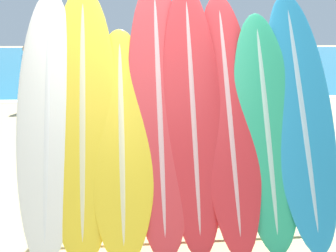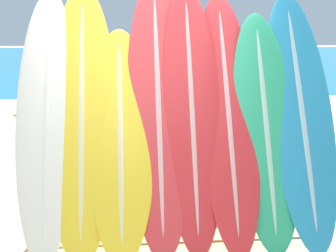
# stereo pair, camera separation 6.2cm
# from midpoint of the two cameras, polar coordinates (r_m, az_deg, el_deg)

# --- Properties ---
(ocean_water) EXTENTS (120.00, 60.00, 0.01)m
(ocean_water) POSITION_cam_midpoint_polar(r_m,az_deg,el_deg) (42.64, -5.14, 8.51)
(ocean_water) COLOR teal
(ocean_water) RESTS_ON ground_plane
(surfboard_rack) EXTENTS (2.59, 0.04, 0.87)m
(surfboard_rack) POSITION_cam_midpoint_polar(r_m,az_deg,el_deg) (4.17, 1.46, -7.78)
(surfboard_rack) COLOR gray
(surfboard_rack) RESTS_ON ground_plane
(surfboard_slot_0) EXTENTS (0.52, 1.14, 2.23)m
(surfboard_slot_0) POSITION_cam_midpoint_polar(r_m,az_deg,el_deg) (4.12, -14.15, 0.89)
(surfboard_slot_0) COLOR silver
(surfboard_slot_0) RESTS_ON ground_plane
(surfboard_slot_1) EXTENTS (0.60, 1.17, 2.28)m
(surfboard_slot_1) POSITION_cam_midpoint_polar(r_m,az_deg,el_deg) (4.09, -10.03, 1.30)
(surfboard_slot_1) COLOR yellow
(surfboard_slot_1) RESTS_ON ground_plane
(surfboard_slot_2) EXTENTS (0.58, 1.07, 1.89)m
(surfboard_slot_2) POSITION_cam_midpoint_polar(r_m,az_deg,el_deg) (4.02, -5.38, -1.55)
(surfboard_slot_2) COLOR yellow
(surfboard_slot_2) RESTS_ON ground_plane
(surfboard_slot_3) EXTENTS (0.56, 1.21, 2.36)m
(surfboard_slot_3) POSITION_cam_midpoint_polar(r_m,az_deg,el_deg) (4.11, -0.75, 2.07)
(surfboard_slot_3) COLOR red
(surfboard_slot_3) RESTS_ON ground_plane
(surfboard_slot_4) EXTENTS (0.52, 1.13, 2.31)m
(surfboard_slot_4) POSITION_cam_midpoint_polar(r_m,az_deg,el_deg) (4.12, 3.32, 1.72)
(surfboard_slot_4) COLOR red
(surfboard_slot_4) RESTS_ON ground_plane
(surfboard_slot_5) EXTENTS (0.53, 1.23, 2.22)m
(surfboard_slot_5) POSITION_cam_midpoint_polar(r_m,az_deg,el_deg) (4.19, 7.74, 1.22)
(surfboard_slot_5) COLOR red
(surfboard_slot_5) RESTS_ON ground_plane
(surfboard_slot_6) EXTENTS (0.57, 1.00, 2.03)m
(surfboard_slot_6) POSITION_cam_midpoint_polar(r_m,az_deg,el_deg) (4.24, 12.22, -0.12)
(surfboard_slot_6) COLOR #289E70
(surfboard_slot_6) RESTS_ON ground_plane
(surfboard_slot_7) EXTENTS (0.59, 1.21, 2.23)m
(surfboard_slot_7) POSITION_cam_midpoint_polar(r_m,az_deg,el_deg) (4.38, 16.28, 1.37)
(surfboard_slot_7) COLOR teal
(surfboard_slot_7) RESTS_ON ground_plane
(person_near_water) EXTENTS (0.26, 0.21, 1.55)m
(person_near_water) POSITION_cam_midpoint_polar(r_m,az_deg,el_deg) (8.72, -5.29, 4.56)
(person_near_water) COLOR #A87A5B
(person_near_water) RESTS_ON ground_plane
(person_mid_beach) EXTENTS (0.27, 0.25, 1.60)m
(person_mid_beach) POSITION_cam_midpoint_polar(r_m,az_deg,el_deg) (11.87, -16.04, 6.01)
(person_mid_beach) COLOR #846047
(person_mid_beach) RESTS_ON ground_plane
(person_far_left) EXTENTS (0.28, 0.31, 1.78)m
(person_far_left) POSITION_cam_midpoint_polar(r_m,az_deg,el_deg) (6.12, 6.11, 3.00)
(person_far_left) COLOR #846047
(person_far_left) RESTS_ON ground_plane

